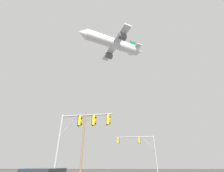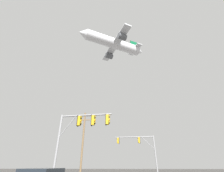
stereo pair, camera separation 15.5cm
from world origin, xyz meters
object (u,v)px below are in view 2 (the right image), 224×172
Objects in this scene: signal_pole_far at (140,145)px; airplane at (113,43)px; signal_pole_near at (80,129)px; utility_pole at (83,141)px.

signal_pole_far is 44.35m from airplane.
airplane is at bearing 105.01° from signal_pole_far.
signal_pole_near is 10.48m from utility_pole.
utility_pole reaches higher than signal_pole_far.
airplane reaches higher than utility_pole.
signal_pole_near reaches higher than signal_pole_far.
signal_pole_near is 0.24× the size of airplane.
signal_pole_far is at bearing -74.99° from airplane.
utility_pole is 0.37× the size of airplane.
signal_pole_far is 9.13m from utility_pole.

